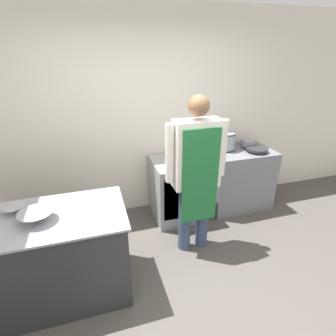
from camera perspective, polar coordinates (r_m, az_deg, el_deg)
name	(u,v)px	position (r m, az deg, el deg)	size (l,w,h in m)	color
ground_plane	(190,315)	(2.68, 4.85, -29.29)	(14.00, 14.00, 0.00)	#4C4742
wall_back	(141,117)	(3.53, -5.96, 10.90)	(8.00, 0.05, 2.70)	silver
prep_counter	(54,257)	(2.72, -23.63, -17.34)	(1.34, 0.76, 0.87)	#2D2D33
stove	(238,178)	(3.98, 14.94, -2.22)	(0.90, 0.61, 0.90)	slate
fridge_unit	(176,189)	(3.61, 1.71, -4.62)	(0.62, 0.67, 0.83)	#93999E
person_cook	(196,168)	(2.77, 6.17, -0.09)	(0.67, 0.24, 1.78)	#38476B
mixing_bowl	(36,217)	(2.41, -26.72, -9.45)	(0.28, 0.28, 0.09)	gray
small_bowl	(14,210)	(2.63, -30.49, -7.82)	(0.18, 0.18, 0.06)	gray
stock_pot	(225,140)	(3.75, 12.37, 6.07)	(0.28, 0.28, 0.25)	gray
saute_pan	(257,149)	(3.82, 18.82, 3.90)	(0.30, 0.30, 0.04)	#262628
sauce_pot	(249,142)	(3.97, 17.15, 5.33)	(0.21, 0.21, 0.09)	gray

